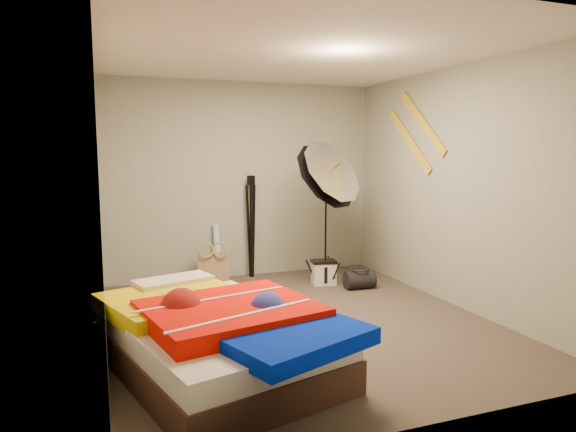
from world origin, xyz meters
name	(u,v)px	position (x,y,z in m)	size (l,w,h in m)	color
floor	(300,322)	(0.00, 0.00, 0.00)	(4.00, 4.00, 0.00)	#4B4038
ceiling	(301,53)	(0.00, 0.00, 2.50)	(4.00, 4.00, 0.00)	silver
wall_back	(243,180)	(0.00, 2.00, 1.25)	(3.50, 3.50, 0.00)	#989B8C
wall_front	(430,219)	(0.00, -2.00, 1.25)	(3.50, 3.50, 0.00)	#989B8C
wall_left	(100,198)	(-1.75, 0.00, 1.25)	(4.00, 4.00, 0.00)	#989B8C
wall_right	(456,187)	(1.75, 0.00, 1.25)	(4.00, 4.00, 0.00)	#989B8C
tote_bag	(214,268)	(-0.47, 1.70, 0.19)	(0.38, 0.12, 0.38)	tan
wrapping_roll	(217,252)	(-0.38, 1.90, 0.35)	(0.08, 0.08, 0.71)	#619CDD
camera_case	(324,273)	(0.79, 1.20, 0.14)	(0.28, 0.20, 0.28)	white
duffel_bag	(360,280)	(1.11, 0.87, 0.11)	(0.22, 0.22, 0.35)	black
wall_stripe_upper	(422,123)	(1.73, 0.60, 1.95)	(0.02, 1.10, 0.10)	gold
wall_stripe_lower	(409,141)	(1.73, 0.85, 1.75)	(0.02, 1.10, 0.10)	gold
bed	(217,335)	(-0.98, -0.81, 0.27)	(1.79, 2.19, 0.55)	#3F281D
photo_umbrella	(325,177)	(0.73, 1.06, 1.33)	(0.92, 0.95, 1.85)	black
camera_tripod	(251,219)	(0.07, 1.88, 0.76)	(0.10, 0.10, 1.32)	black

